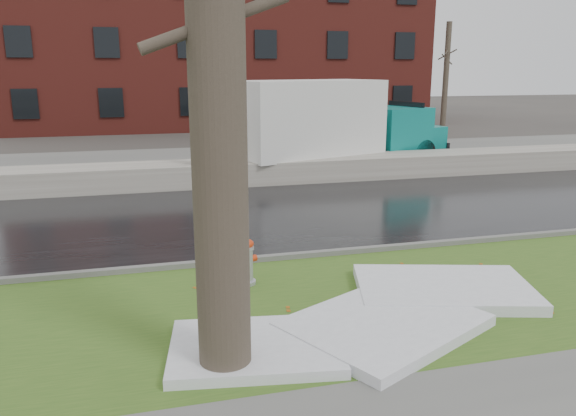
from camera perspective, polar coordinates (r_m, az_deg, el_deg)
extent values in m
plane|color=#47423D|center=(10.25, 4.11, -6.90)|extent=(120.00, 120.00, 0.00)
cube|color=#33541C|center=(9.16, 6.66, -9.46)|extent=(60.00, 4.50, 0.04)
cube|color=black|center=(14.38, -1.65, -0.65)|extent=(60.00, 7.00, 0.03)
cube|color=slate|center=(22.57, -6.57, 4.64)|extent=(60.00, 9.00, 0.03)
cube|color=slate|center=(11.12, 2.46, -4.80)|extent=(60.00, 0.15, 0.14)
cube|color=#AAA69B|center=(18.32, -4.64, 3.66)|extent=(60.00, 1.60, 0.75)
cube|color=maroon|center=(39.41, -7.51, 15.86)|extent=(26.00, 12.00, 10.00)
cylinder|color=brown|center=(35.17, -19.89, 12.55)|extent=(0.36, 0.36, 6.50)
cylinder|color=brown|center=(35.17, -20.02, 14.09)|extent=(0.84, 1.62, 0.73)
cylinder|color=brown|center=(35.20, -20.14, 15.55)|extent=(1.08, 1.26, 0.66)
cylinder|color=brown|center=(35.17, -19.93, 13.12)|extent=(1.40, 0.61, 0.63)
cylinder|color=brown|center=(38.19, 15.76, 12.90)|extent=(0.36, 0.36, 6.50)
cylinder|color=brown|center=(38.19, 15.85, 14.32)|extent=(0.84, 1.62, 0.73)
cylinder|color=brown|center=(38.22, 15.94, 15.67)|extent=(1.08, 1.26, 0.66)
cylinder|color=brown|center=(38.19, 15.79, 13.43)|extent=(1.40, 0.61, 0.63)
cylinder|color=#A9ABB1|center=(9.67, -4.29, -5.68)|extent=(0.31, 0.31, 0.72)
ellipsoid|color=red|center=(9.55, -4.32, -3.64)|extent=(0.36, 0.36, 0.17)
cylinder|color=red|center=(9.53, -4.34, -3.11)|extent=(0.07, 0.07, 0.05)
cylinder|color=red|center=(9.57, -5.05, -5.45)|extent=(0.14, 0.14, 0.11)
cylinder|color=red|center=(9.72, -3.55, -5.11)|extent=(0.14, 0.14, 0.11)
cylinder|color=#A9ABB1|center=(9.77, -4.77, -5.04)|extent=(0.17, 0.15, 0.14)
cylinder|color=brown|center=(6.29, -7.35, 17.22)|extent=(0.78, 0.78, 7.96)
cylinder|color=brown|center=(6.30, -7.39, 18.25)|extent=(1.65, 0.30, 0.71)
cube|color=black|center=(20.45, 4.86, 5.42)|extent=(7.49, 3.20, 0.21)
cube|color=silver|center=(19.58, 2.04, 9.11)|extent=(5.58, 3.80, 2.55)
cube|color=#0D7B76|center=(22.07, 10.54, 7.97)|extent=(2.76, 2.82, 1.61)
cube|color=#0D7B76|center=(23.06, 13.02, 7.15)|extent=(1.71, 2.32, 0.85)
cube|color=black|center=(22.48, 11.86, 9.46)|extent=(0.65, 1.82, 0.85)
cube|color=black|center=(18.24, -6.13, 3.36)|extent=(1.89, 1.57, 0.63)
cylinder|color=black|center=(21.97, 13.55, 5.43)|extent=(1.08, 0.59, 1.04)
cylinder|color=black|center=(23.38, 10.07, 6.10)|extent=(1.08, 0.59, 1.04)
cylinder|color=black|center=(19.12, 4.39, 4.54)|extent=(1.08, 0.59, 1.04)
cylinder|color=black|center=(20.72, 1.10, 5.31)|extent=(1.08, 0.59, 1.04)
cylinder|color=black|center=(18.27, 0.57, 4.13)|extent=(1.08, 0.59, 1.04)
cylinder|color=black|center=(19.94, -2.54, 4.96)|extent=(1.08, 0.59, 1.04)
imported|color=black|center=(17.36, -8.61, 7.53)|extent=(0.74, 0.51, 1.98)
cube|color=silver|center=(8.26, 9.74, -11.53)|extent=(3.22, 2.96, 0.16)
cube|color=silver|center=(7.56, -3.35, -13.98)|extent=(2.41, 1.91, 0.14)
cube|color=silver|center=(9.68, 15.52, -7.88)|extent=(3.19, 2.50, 0.18)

